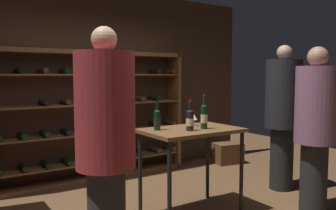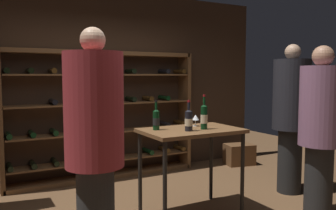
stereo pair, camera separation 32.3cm
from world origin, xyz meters
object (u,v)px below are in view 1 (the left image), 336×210
at_px(person_guest_blue_shirt, 315,122).
at_px(wine_bottle_gold_foil, 157,119).
at_px(person_guest_plum_blouse, 283,111).
at_px(wine_bottle_amber_reserve, 190,120).
at_px(tasting_table, 191,139).
at_px(wine_bottle_green_slim, 204,116).
at_px(wine_rack, 95,117).
at_px(person_host_in_suit, 106,139).
at_px(wine_glass_stemmed_center, 194,118).
at_px(wine_crate, 228,153).

distance_m(person_guest_blue_shirt, wine_bottle_gold_foil, 1.79).
relative_size(person_guest_plum_blouse, wine_bottle_amber_reserve, 5.96).
height_order(tasting_table, wine_bottle_green_slim, wine_bottle_green_slim).
xyz_separation_m(wine_rack, wine_bottle_amber_reserve, (0.30, -1.94, 0.14)).
distance_m(person_host_in_suit, wine_glass_stemmed_center, 1.59).
bearing_deg(person_guest_blue_shirt, person_guest_plum_blouse, 152.24).
distance_m(person_guest_blue_shirt, wine_crate, 2.47).
xyz_separation_m(wine_crate, wine_bottle_gold_foil, (-2.31, -1.35, 0.91)).
xyz_separation_m(tasting_table, wine_crate, (1.94, 1.47, -0.68)).
bearing_deg(person_guest_blue_shirt, person_host_in_suit, -95.58).
height_order(person_guest_plum_blouse, wine_bottle_green_slim, person_guest_plum_blouse).
distance_m(wine_rack, wine_crate, 2.49).
bearing_deg(person_guest_blue_shirt, tasting_table, -122.46).
height_order(person_guest_plum_blouse, wine_crate, person_guest_plum_blouse).
distance_m(person_guest_plum_blouse, wine_glass_stemmed_center, 1.42).
height_order(tasting_table, person_guest_plum_blouse, person_guest_plum_blouse).
relative_size(wine_crate, wine_bottle_amber_reserve, 1.45).
xyz_separation_m(tasting_table, wine_glass_stemmed_center, (0.16, 0.16, 0.21)).
height_order(wine_rack, wine_bottle_amber_reserve, wine_rack).
distance_m(wine_rack, wine_bottle_amber_reserve, 1.97).
height_order(wine_crate, wine_bottle_amber_reserve, wine_bottle_amber_reserve).
distance_m(wine_bottle_green_slim, wine_glass_stemmed_center, 0.25).
bearing_deg(person_guest_blue_shirt, wine_crate, 159.97).
bearing_deg(wine_glass_stemmed_center, tasting_table, -135.37).
bearing_deg(tasting_table, wine_bottle_gold_foil, 161.84).
relative_size(wine_crate, wine_bottle_green_slim, 1.26).
bearing_deg(wine_crate, person_guest_plum_blouse, -104.22).
bearing_deg(person_host_in_suit, tasting_table, -28.01).
bearing_deg(person_guest_plum_blouse, wine_rack, 69.69).
bearing_deg(wine_crate, tasting_table, -142.84).
relative_size(person_guest_plum_blouse, wine_bottle_gold_foil, 6.05).
height_order(wine_crate, wine_bottle_green_slim, wine_bottle_green_slim).
relative_size(wine_bottle_gold_foil, wine_glass_stemmed_center, 2.43).
relative_size(wine_bottle_gold_foil, wine_bottle_amber_reserve, 0.98).
bearing_deg(wine_glass_stemmed_center, person_guest_blue_shirt, -40.11).
bearing_deg(wine_glass_stemmed_center, person_host_in_suit, -153.51).
distance_m(person_host_in_suit, wine_bottle_gold_foil, 1.12).
bearing_deg(person_guest_blue_shirt, wine_bottle_green_slim, -121.87).
height_order(person_guest_plum_blouse, wine_bottle_gold_foil, person_guest_plum_blouse).
xyz_separation_m(person_guest_blue_shirt, wine_crate, (0.73, 2.19, -0.86)).
xyz_separation_m(wine_crate, wine_bottle_green_slim, (-1.83, -1.55, 0.94)).
height_order(tasting_table, person_guest_blue_shirt, person_guest_blue_shirt).
bearing_deg(wine_bottle_green_slim, wine_bottle_gold_foil, 157.10).
distance_m(wine_bottle_green_slim, wine_bottle_amber_reserve, 0.21).
bearing_deg(tasting_table, wine_bottle_amber_reserve, -132.99).
bearing_deg(person_guest_plum_blouse, wine_glass_stemmed_center, 106.64).
relative_size(wine_rack, person_guest_plum_blouse, 1.48).
relative_size(tasting_table, wine_bottle_green_slim, 2.83).
relative_size(person_guest_plum_blouse, wine_bottle_green_slim, 5.17).
xyz_separation_m(wine_bottle_green_slim, wine_bottle_amber_reserve, (-0.21, -0.02, -0.02)).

